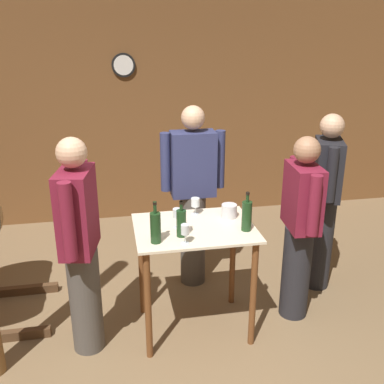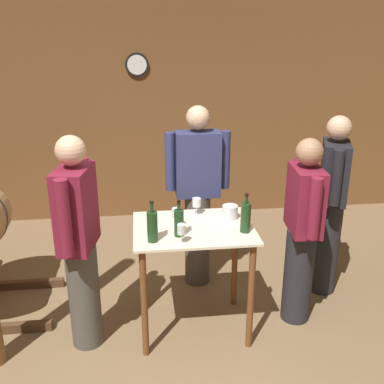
% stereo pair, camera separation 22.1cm
% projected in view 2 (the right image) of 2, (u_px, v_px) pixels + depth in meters
% --- Properties ---
extents(ground_plane, '(14.00, 14.00, 0.00)m').
position_uv_depth(ground_plane, '(176.00, 369.00, 3.30)').
color(ground_plane, brown).
extents(back_wall, '(8.40, 0.08, 2.70)m').
position_uv_depth(back_wall, '(154.00, 114.00, 5.61)').
color(back_wall, brown).
rests_on(back_wall, ground_plane).
extents(tasting_table, '(0.92, 0.70, 0.92)m').
position_uv_depth(tasting_table, '(194.00, 250.00, 3.52)').
color(tasting_table, beige).
rests_on(tasting_table, ground_plane).
extents(wine_bottle_far_left, '(0.08, 0.08, 0.31)m').
position_uv_depth(wine_bottle_far_left, '(152.00, 226.00, 3.18)').
color(wine_bottle_far_left, '#193819').
rests_on(wine_bottle_far_left, tasting_table).
extents(wine_bottle_left, '(0.07, 0.07, 0.27)m').
position_uv_depth(wine_bottle_left, '(179.00, 222.00, 3.27)').
color(wine_bottle_left, '#193819').
rests_on(wine_bottle_left, tasting_table).
extents(wine_bottle_center, '(0.08, 0.08, 0.31)m').
position_uv_depth(wine_bottle_center, '(246.00, 217.00, 3.33)').
color(wine_bottle_center, '#193819').
rests_on(wine_bottle_center, tasting_table).
extents(wine_glass_near_left, '(0.07, 0.07, 0.16)m').
position_uv_depth(wine_glass_near_left, '(176.00, 213.00, 3.41)').
color(wine_glass_near_left, silver).
rests_on(wine_glass_near_left, tasting_table).
extents(wine_glass_near_center, '(0.06, 0.06, 0.15)m').
position_uv_depth(wine_glass_near_center, '(182.00, 230.00, 3.16)').
color(wine_glass_near_center, silver).
rests_on(wine_glass_near_center, tasting_table).
extents(wine_glass_near_right, '(0.07, 0.07, 0.14)m').
position_uv_depth(wine_glass_near_right, '(197.00, 203.00, 3.66)').
color(wine_glass_near_right, silver).
rests_on(wine_glass_near_right, tasting_table).
extents(ice_bucket, '(0.12, 0.12, 0.11)m').
position_uv_depth(ice_bucket, '(230.00, 212.00, 3.60)').
color(ice_bucket, silver).
rests_on(ice_bucket, tasting_table).
extents(person_host, '(0.29, 0.58, 1.68)m').
position_uv_depth(person_host, '(79.00, 241.00, 3.29)').
color(person_host, '#4C4742').
rests_on(person_host, ground_plane).
extents(person_visitor_with_scarf, '(0.34, 0.56, 1.67)m').
position_uv_depth(person_visitor_with_scarf, '(331.00, 203.00, 4.01)').
color(person_visitor_with_scarf, '#232328').
rests_on(person_visitor_with_scarf, ground_plane).
extents(person_visitor_bearded, '(0.25, 0.59, 1.59)m').
position_uv_depth(person_visitor_bearded, '(302.00, 230.00, 3.61)').
color(person_visitor_bearded, '#232328').
rests_on(person_visitor_bearded, ground_plane).
extents(person_visitor_near_door, '(0.59, 0.24, 1.73)m').
position_uv_depth(person_visitor_near_door, '(198.00, 194.00, 4.15)').
color(person_visitor_near_door, '#4C4742').
rests_on(person_visitor_near_door, ground_plane).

